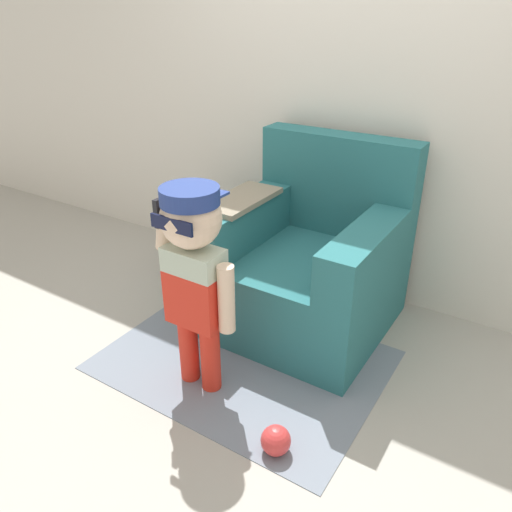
% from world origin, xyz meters
% --- Properties ---
extents(ground_plane, '(10.00, 10.00, 0.00)m').
position_xyz_m(ground_plane, '(0.00, 0.00, 0.00)').
color(ground_plane, '#ADA89E').
extents(wall_back, '(10.00, 0.05, 2.60)m').
position_xyz_m(wall_back, '(0.00, 0.73, 1.30)').
color(wall_back, silver).
rests_on(wall_back, ground_plane).
extents(armchair, '(0.97, 0.96, 1.05)m').
position_xyz_m(armchair, '(-0.07, 0.22, 0.37)').
color(armchair, '#286B70').
rests_on(armchair, ground_plane).
extents(person_child, '(0.42, 0.32, 1.03)m').
position_xyz_m(person_child, '(-0.24, -0.59, 0.69)').
color(person_child, red).
rests_on(person_child, ground_plane).
extents(side_table, '(0.36, 0.36, 0.49)m').
position_xyz_m(side_table, '(-0.90, 0.33, 0.30)').
color(side_table, '#333333').
rests_on(side_table, ground_plane).
extents(rug, '(1.43, 1.07, 0.01)m').
position_xyz_m(rug, '(-0.15, -0.33, 0.00)').
color(rug, gray).
rests_on(rug, ground_plane).
extents(toy_ball, '(0.13, 0.13, 0.13)m').
position_xyz_m(toy_ball, '(0.30, -0.77, 0.07)').
color(toy_ball, '#D13838').
rests_on(toy_ball, ground_plane).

